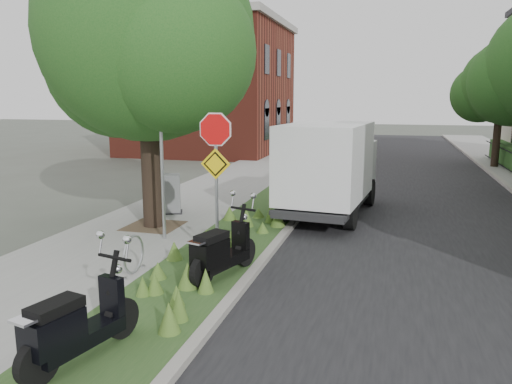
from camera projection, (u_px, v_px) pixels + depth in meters
ground at (275, 281)px, 9.66m from camera, size 120.00×120.00×0.00m
sidewalk_near at (230, 184)px, 20.23m from camera, size 3.50×60.00×0.12m
verge at (296, 187)px, 19.51m from camera, size 2.00×60.00×0.12m
kerb_near at (322, 188)px, 19.25m from camera, size 0.20×60.00×0.13m
road at (417, 194)px, 18.35m from camera, size 7.00×60.00×0.01m
street_tree_main at (145, 45)px, 12.54m from camera, size 6.21×5.54×7.66m
bare_post at (162, 157)px, 11.81m from camera, size 0.08×0.08×4.00m
bike_hoop at (134, 254)px, 9.70m from camera, size 0.06×0.78×0.77m
sign_assembly at (216, 156)px, 10.15m from camera, size 0.94×0.08×3.22m
brick_building at (210, 86)px, 32.19m from camera, size 9.40×10.40×8.30m
far_tree_c at (500, 88)px, 24.21m from camera, size 4.37×3.89×5.93m
scooter_near at (218, 256)px, 9.36m from camera, size 0.80×1.91×0.94m
scooter_far at (69, 333)px, 6.29m from camera, size 0.71×1.95×0.94m
box_truck at (330, 165)px, 14.76m from camera, size 2.56×5.41×2.37m
utility_cabinet at (167, 195)px, 14.76m from camera, size 1.02×0.87×1.16m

